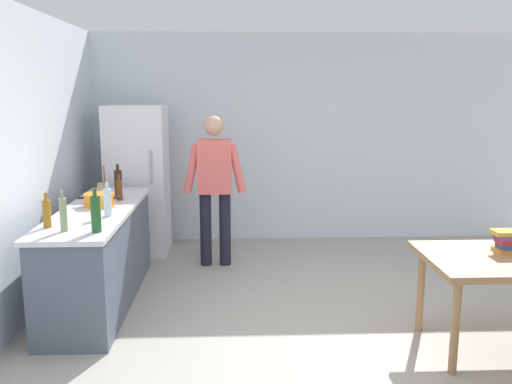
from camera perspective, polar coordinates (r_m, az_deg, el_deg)
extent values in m
plane|color=#9E998E|center=(4.59, 7.27, -14.79)|extent=(14.00, 14.00, 0.00)
cube|color=silver|center=(7.15, 3.54, 5.73)|extent=(6.40, 0.12, 2.70)
cube|color=#4C5666|center=(5.28, -16.28, -6.71)|extent=(0.60, 2.12, 0.86)
cube|color=silver|center=(5.16, -16.54, -1.94)|extent=(0.64, 2.20, 0.04)
cube|color=white|center=(6.67, -12.41, 1.24)|extent=(0.70, 0.64, 1.80)
cylinder|color=#B2B2B7|center=(6.28, -11.04, 2.55)|extent=(0.02, 0.02, 0.40)
cylinder|color=#1E1E2D|center=(6.14, -5.36, -3.95)|extent=(0.13, 0.13, 0.84)
cylinder|color=#1E1E2D|center=(6.13, -3.30, -3.94)|extent=(0.13, 0.13, 0.84)
cube|color=#E56660|center=(5.99, -4.43, 2.72)|extent=(0.38, 0.22, 0.60)
sphere|color=tan|center=(5.95, -4.49, 7.02)|extent=(0.22, 0.22, 0.22)
cylinder|color=#E56660|center=(5.97, -6.84, 2.46)|extent=(0.20, 0.09, 0.55)
cylinder|color=#E56660|center=(5.95, -2.03, 2.50)|extent=(0.20, 0.09, 0.55)
cylinder|color=#9E754C|center=(4.09, 20.39, -13.33)|extent=(0.06, 0.06, 0.70)
cylinder|color=#9E754C|center=(4.70, 17.09, -9.98)|extent=(0.06, 0.06, 0.70)
cylinder|color=orange|center=(5.27, -16.32, -0.79)|extent=(0.28, 0.28, 0.12)
cube|color=black|center=(5.31, -18.11, -0.58)|extent=(0.06, 0.03, 0.02)
cube|color=black|center=(5.22, -14.52, -0.57)|extent=(0.06, 0.03, 0.02)
cylinder|color=tan|center=(5.72, -15.94, 0.22)|extent=(0.11, 0.11, 0.14)
cylinder|color=olive|center=(5.70, -15.82, 1.62)|extent=(0.02, 0.05, 0.22)
cylinder|color=olive|center=(5.68, -15.85, 1.60)|extent=(0.02, 0.04, 0.22)
cylinder|color=#996619|center=(4.57, -21.33, -2.17)|extent=(0.06, 0.06, 0.22)
cylinder|color=#996619|center=(4.54, -21.45, -0.45)|extent=(0.03, 0.03, 0.06)
cylinder|color=#1E5123|center=(4.29, -16.65, -2.28)|extent=(0.08, 0.08, 0.28)
cylinder|color=#1E5123|center=(4.26, -16.77, -0.05)|extent=(0.03, 0.03, 0.06)
cylinder|color=#5B3314|center=(5.49, -14.31, 0.20)|extent=(0.06, 0.06, 0.20)
cylinder|color=#5B3314|center=(5.47, -14.38, 1.54)|extent=(0.02, 0.02, 0.06)
cylinder|color=gray|center=(4.40, -19.77, -2.28)|extent=(0.06, 0.06, 0.26)
cylinder|color=gray|center=(4.37, -19.91, -0.24)|extent=(0.02, 0.02, 0.06)
cylinder|color=silver|center=(4.81, -15.47, -1.09)|extent=(0.07, 0.07, 0.24)
cylinder|color=silver|center=(4.78, -15.56, 0.67)|extent=(0.03, 0.03, 0.06)
cylinder|color=black|center=(5.62, -14.41, 0.85)|extent=(0.08, 0.08, 0.28)
cylinder|color=black|center=(5.60, -14.49, 2.57)|extent=(0.03, 0.03, 0.06)
cube|color=orange|center=(4.59, 25.55, -5.59)|extent=(0.26, 0.16, 0.03)
cube|color=#284C8E|center=(4.58, 25.57, -5.19)|extent=(0.21, 0.14, 0.04)
cube|color=gold|center=(4.55, 25.41, -3.90)|extent=(0.27, 0.15, 0.03)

